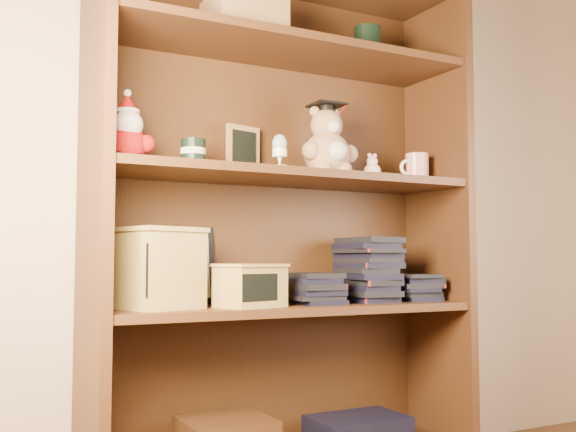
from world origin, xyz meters
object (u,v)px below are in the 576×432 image
object	(u,v)px
bookcase	(280,230)
teacher_mug	(416,168)
treats_box	(158,268)
grad_teddy_bear	(328,148)

from	to	relation	value
bookcase	teacher_mug	distance (m)	0.55
treats_box	teacher_mug	bearing A→B (deg)	0.06
teacher_mug	grad_teddy_bear	bearing A→B (deg)	-178.84
grad_teddy_bear	treats_box	size ratio (longest dim) A/B	0.93
teacher_mug	treats_box	size ratio (longest dim) A/B	0.43
grad_teddy_bear	treats_box	world-z (taller)	grad_teddy_bear
grad_teddy_bear	bookcase	bearing A→B (deg)	157.78
bookcase	teacher_mug	xyz separation A→B (m)	(0.50, -0.05, 0.22)
bookcase	treats_box	bearing A→B (deg)	-172.76
bookcase	grad_teddy_bear	world-z (taller)	bookcase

